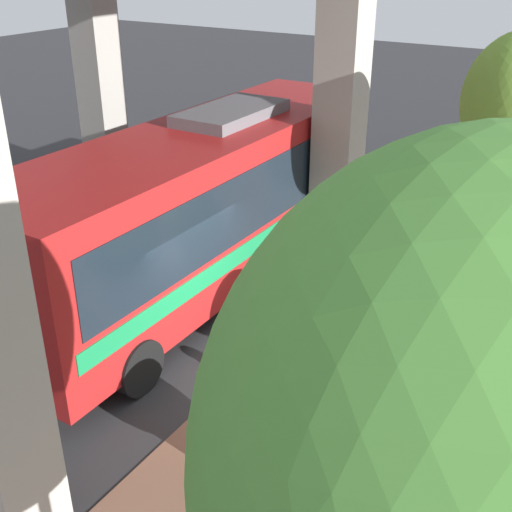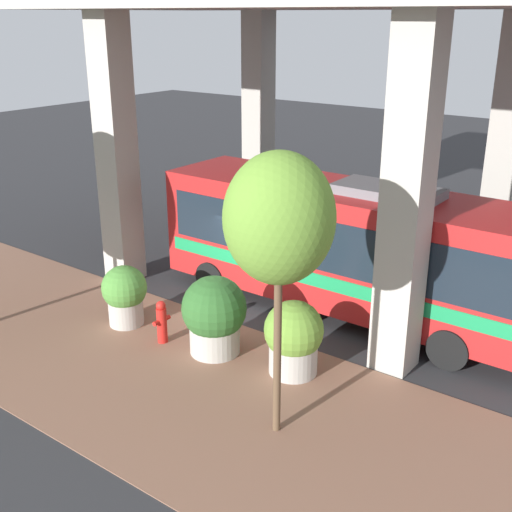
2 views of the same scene
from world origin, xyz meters
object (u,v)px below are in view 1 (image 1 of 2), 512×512
at_px(planter_front, 372,275).
at_px(planter_back, 271,431).
at_px(planter_middle, 344,323).
at_px(fire_hydrant, 328,394).
at_px(street_tree_near, 475,471).
at_px(bus, 205,198).

xyz_separation_m(planter_front, planter_back, (-0.57, 4.91, -0.03)).
bearing_deg(planter_middle, planter_back, 94.87).
bearing_deg(planter_middle, fire_hydrant, 106.46).
distance_m(fire_hydrant, planter_middle, 1.50).
bearing_deg(street_tree_near, fire_hydrant, -57.62).
bearing_deg(fire_hydrant, bus, -32.70).
bearing_deg(planter_back, planter_front, -83.35).
bearing_deg(planter_back, street_tree_near, 134.75).
bearing_deg(planter_middle, street_tree_near, 119.06).
height_order(planter_middle, planter_back, planter_middle).
xyz_separation_m(fire_hydrant, planter_front, (0.74, -3.43, 0.33)).
relative_size(bus, street_tree_near, 1.70).
bearing_deg(bus, planter_front, -169.40).
distance_m(planter_middle, street_tree_near, 7.58).
height_order(fire_hydrant, planter_back, planter_back).
xyz_separation_m(bus, planter_middle, (-3.89, 1.39, -1.01)).
height_order(fire_hydrant, planter_front, planter_front).
xyz_separation_m(fire_hydrant, street_tree_near, (-2.89, 4.56, 3.79)).
xyz_separation_m(bus, fire_hydrant, (-4.30, 2.76, -1.44)).
distance_m(planter_front, planter_middle, 2.08).
relative_size(planter_front, planter_middle, 0.90).
height_order(bus, street_tree_near, street_tree_near).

